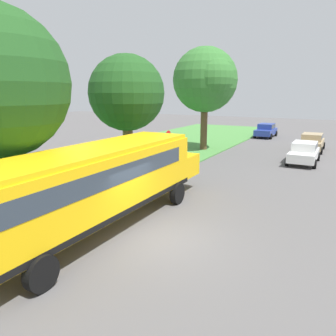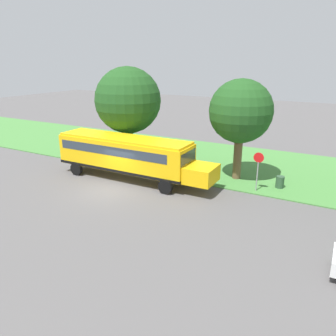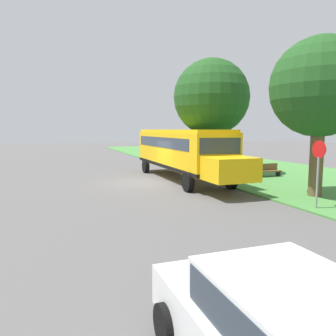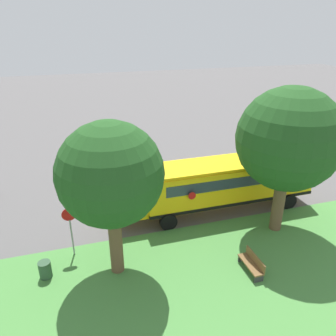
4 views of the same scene
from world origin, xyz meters
name	(u,v)px [view 3 (image 3 of 4)]	position (x,y,z in m)	size (l,w,h in m)	color
ground_plane	(144,182)	(0.00, 0.00, 0.00)	(120.00, 120.00, 0.00)	#565454
grass_verge	(281,174)	(-10.00, 0.00, 0.04)	(12.00, 80.00, 0.08)	#47843D
school_bus	(182,149)	(-2.57, -0.22, 1.92)	(2.84, 12.42, 3.16)	yellow
oak_tree_beside_bus	(210,97)	(-5.43, -2.01, 5.38)	(5.32, 5.32, 8.07)	brown
oak_tree_roadside_mid	(320,85)	(-6.38, 6.89, 5.15)	(4.51, 4.51, 7.33)	brown
stop_sign	(318,166)	(-4.60, 8.88, 1.74)	(0.08, 0.68, 2.74)	gray
park_bench	(268,171)	(-8.27, 0.94, 0.47)	(1.60, 0.51, 0.92)	brown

